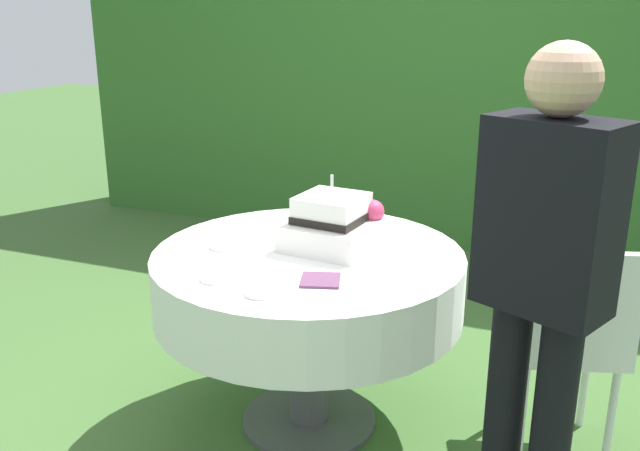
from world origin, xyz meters
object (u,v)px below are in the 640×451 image
(serving_plate_left, at_px, (226,246))
(serving_plate_near, at_px, (261,293))
(wedding_cake, at_px, (333,224))
(napkin_stack, at_px, (320,280))
(serving_plate_far, at_px, (215,278))
(cake_table, at_px, (308,284))
(standing_person, at_px, (542,282))
(garden_chair, at_px, (569,333))

(serving_plate_left, bearing_deg, serving_plate_near, -47.36)
(wedding_cake, bearing_deg, napkin_stack, -76.25)
(serving_plate_far, xyz_separation_m, napkin_stack, (0.35, 0.13, -0.00))
(cake_table, distance_m, serving_plate_left, 0.36)
(standing_person, bearing_deg, serving_plate_left, 164.78)
(serving_plate_far, relative_size, serving_plate_left, 0.81)
(wedding_cake, xyz_separation_m, garden_chair, (0.92, 0.02, -0.32))
(cake_table, xyz_separation_m, standing_person, (0.90, -0.40, 0.30))
(cake_table, bearing_deg, serving_plate_far, -116.53)
(wedding_cake, relative_size, serving_plate_near, 3.37)
(wedding_cake, distance_m, serving_plate_far, 0.55)
(garden_chair, relative_size, standing_person, 0.56)
(serving_plate_left, xyz_separation_m, napkin_stack, (0.48, -0.19, -0.00))
(cake_table, height_order, serving_plate_near, serving_plate_near)
(serving_plate_near, bearing_deg, garden_chair, 29.89)
(serving_plate_left, bearing_deg, standing_person, -15.22)
(serving_plate_far, xyz_separation_m, standing_person, (1.09, -0.02, 0.16))
(cake_table, bearing_deg, serving_plate_near, -88.30)
(serving_plate_far, relative_size, garden_chair, 0.12)
(cake_table, height_order, wedding_cake, wedding_cake)
(wedding_cake, height_order, standing_person, standing_person)
(serving_plate_near, relative_size, garden_chair, 0.12)
(wedding_cake, bearing_deg, cake_table, -126.44)
(serving_plate_near, height_order, serving_plate_left, same)
(cake_table, xyz_separation_m, wedding_cake, (0.07, 0.09, 0.23))
(cake_table, bearing_deg, wedding_cake, 53.56)
(serving_plate_far, height_order, napkin_stack, serving_plate_far)
(serving_plate_near, distance_m, standing_person, 0.90)
(serving_plate_near, relative_size, serving_plate_left, 0.83)
(garden_chair, bearing_deg, cake_table, -173.12)
(wedding_cake, height_order, serving_plate_left, wedding_cake)
(serving_plate_far, bearing_deg, serving_plate_left, 113.05)
(cake_table, height_order, garden_chair, garden_chair)
(serving_plate_near, xyz_separation_m, garden_chair, (0.97, 0.56, -0.23))
(serving_plate_far, relative_size, standing_person, 0.07)
(serving_plate_near, distance_m, serving_plate_left, 0.50)
(wedding_cake, distance_m, garden_chair, 0.97)
(garden_chair, height_order, standing_person, standing_person)
(wedding_cake, xyz_separation_m, standing_person, (0.83, -0.50, 0.07))
(cake_table, distance_m, standing_person, 1.03)
(napkin_stack, relative_size, standing_person, 0.09)
(serving_plate_left, height_order, napkin_stack, serving_plate_left)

